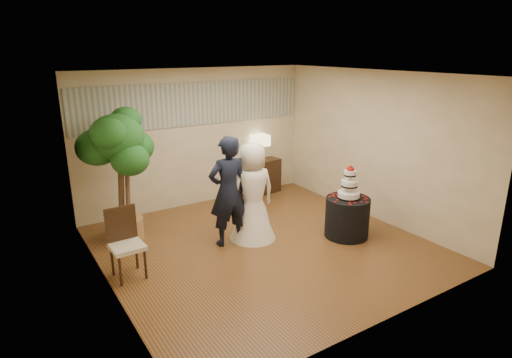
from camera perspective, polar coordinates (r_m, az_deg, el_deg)
floor at (r=7.25m, az=1.05°, el=-8.88°), size 5.00×5.00×0.00m
ceiling at (r=6.53m, az=1.19°, el=13.80°), size 5.00×5.00×0.00m
wall_back at (r=8.89m, az=-7.89°, el=5.43°), size 5.00×0.06×2.80m
wall_front at (r=4.98m, az=17.32°, el=-4.64°), size 5.00×0.06×2.80m
wall_left at (r=5.81m, az=-19.88°, el=-1.76°), size 0.06×5.00×2.80m
wall_right at (r=8.36m, az=15.56°, el=4.23°), size 0.06×5.00×2.80m
mural_border at (r=8.75m, az=-8.03°, el=9.90°), size 4.90×0.02×0.85m
groom at (r=6.99m, az=-3.73°, el=-1.68°), size 0.70×0.48×1.86m
bride at (r=7.22m, az=-0.45°, el=-1.69°), size 0.86×0.83×1.70m
cake_table at (r=7.63m, az=12.05°, el=-5.01°), size 0.91×0.91×0.70m
wedding_cake at (r=7.42m, az=12.36°, el=-0.40°), size 0.38×0.38×0.58m
console at (r=9.63m, az=0.56°, el=0.28°), size 0.97×0.53×0.77m
table_lamp at (r=9.46m, az=0.58°, el=4.20°), size 0.33×0.33×0.58m
ficus_tree at (r=7.39m, az=-17.65°, el=0.36°), size 1.44×1.44×2.29m
side_chair at (r=6.39m, az=-16.82°, el=-8.38°), size 0.48×0.50×1.02m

